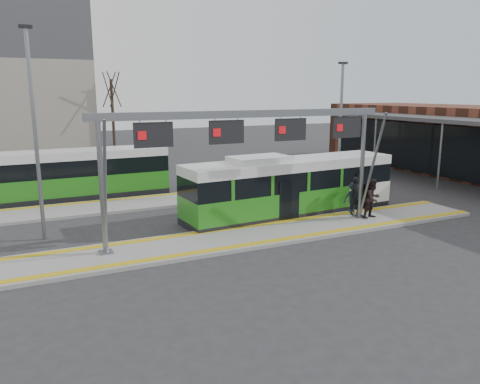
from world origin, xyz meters
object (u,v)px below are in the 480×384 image
(passenger_a, at_px, (356,196))
(passenger_b, at_px, (373,199))
(passenger_c, at_px, (353,197))
(gantry, at_px, (253,136))
(hero_bus, at_px, (291,187))

(passenger_a, xyz_separation_m, passenger_b, (0.29, -0.87, 0.01))
(passenger_a, height_order, passenger_c, passenger_a)
(gantry, bearing_deg, hero_bus, 35.10)
(gantry, bearing_deg, passenger_c, 7.94)
(hero_bus, height_order, passenger_b, hero_bus)
(passenger_a, bearing_deg, passenger_c, 78.87)
(hero_bus, bearing_deg, passenger_b, -46.28)
(gantry, xyz_separation_m, passenger_b, (6.28, -0.33, -3.20))
(passenger_b, bearing_deg, hero_bus, 125.80)
(passenger_a, relative_size, passenger_c, 1.20)
(passenger_b, bearing_deg, passenger_a, 96.63)
(gantry, height_order, hero_bus, gantry)
(gantry, height_order, passenger_a, gantry)
(passenger_c, bearing_deg, gantry, -157.73)
(passenger_b, height_order, passenger_c, passenger_b)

